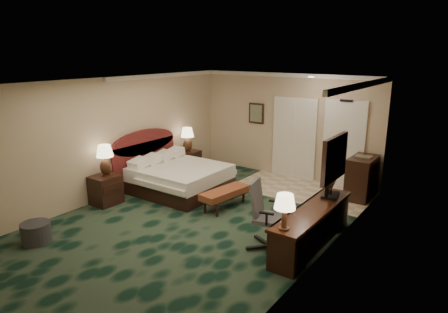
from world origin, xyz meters
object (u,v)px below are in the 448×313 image
Objects in this scene: ottoman at (36,233)px; bed at (181,179)px; lamp_far at (187,140)px; desk at (312,227)px; bed_bench at (225,198)px; minibar at (362,178)px; desk_chair at (271,216)px; lamp_near at (105,160)px; tv at (332,176)px; nightstand_far at (189,162)px; nightstand_near at (106,190)px.

bed is at bearing 84.62° from ottoman.
lamp_far reaches higher than desk.
bed_bench is 3.15m from minibar.
ottoman is 4.10m from desk_chair.
desk_chair is (3.91, 0.25, -0.39)m from lamp_near.
ottoman is 5.32m from tv.
lamp_far is at bearing 152.14° from tv.
bed is 1.82m from lamp_near.
ottoman is at bearing -84.02° from nightstand_far.
desk_chair is (3.92, 0.29, 0.27)m from nightstand_near.
ottoman is 0.43× the size of desk_chair.
desk_chair is (3.93, -2.50, 0.28)m from nightstand_far.
tv reaches higher than nightstand_near.
nightstand_near is 0.54× the size of bed_bench.
bed_bench is at bearing -134.14° from minibar.
tv is (3.66, -0.03, 0.77)m from bed.
desk reaches higher than ottoman.
lamp_far is at bearing 95.76° from ottoman.
desk reaches higher than nightstand_far.
lamp_far is (-0.79, 1.20, 0.63)m from bed.
nightstand_far is at bearing 134.37° from desk_chair.
tv reaches higher than bed_bench.
tv is 1.05× the size of minibar.
bed is at bearing 179.98° from bed_bench.
bed_bench is at bearing -32.89° from nightstand_far.
desk is (4.43, -1.95, -0.60)m from lamp_far.
lamp_far is at bearing 156.30° from desk.
ottoman is at bearing -152.04° from tv.
lamp_near reaches higher than desk_chair.
minibar is at bearing 10.95° from lamp_far.
lamp_near reaches higher than ottoman.
desk_chair reaches higher than nightstand_far.
bed_bench is at bearing -32.16° from lamp_far.
lamp_far is 4.88m from desk.
lamp_near is at bearing 103.61° from ottoman.
bed is at bearing -150.49° from minibar.
bed is 1.57m from lamp_far.
lamp_far is at bearing 89.68° from nightstand_near.
bed is 0.83× the size of desk.
ottoman is at bearing -75.73° from nightstand_near.
lamp_near is 0.29× the size of desk.
desk is 0.76m from desk_chair.
desk_chair is at bearing -126.53° from tv.
lamp_near is 2.14m from ottoman.
nightstand_far is at bearing 90.46° from lamp_near.
bed_bench is (1.43, -0.20, -0.11)m from bed.
desk_chair is at bearing -32.40° from nightstand_far.
nightstand_far is 4.67m from desk_chair.
desk_chair reaches higher than nightstand_near.
desk_chair is at bearing -21.76° from bed.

